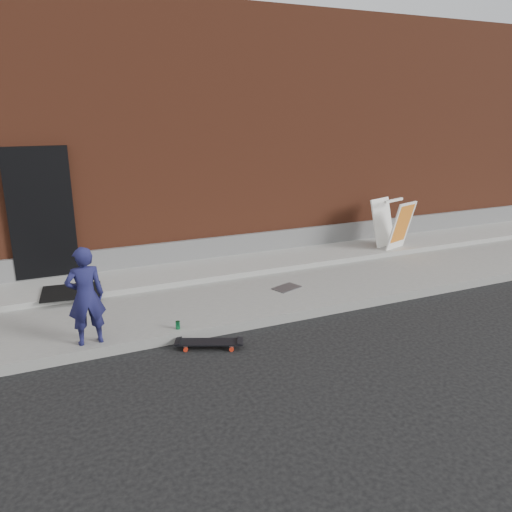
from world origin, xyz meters
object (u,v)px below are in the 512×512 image
soda_can (178,325)px  skateboard (209,343)px  child (86,296)px  pizza_sign (393,224)px

soda_can → skateboard: bearing=-56.3°
child → pizza_sign: (6.42, 1.90, -0.04)m
child → pizza_sign: size_ratio=1.26×
pizza_sign → soda_can: size_ratio=9.10×
child → soda_can: (1.18, -0.05, -0.60)m
soda_can → pizza_sign: bearing=20.4°
child → pizza_sign: 6.69m
child → skateboard: child is taller
child → soda_can: child is taller
child → skateboard: bearing=158.0°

